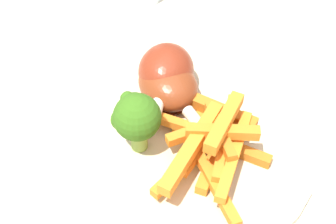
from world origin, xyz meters
The scene contains 6 objects.
dining_table centered at (0.00, 0.00, 0.62)m, with size 1.01×0.86×0.72m.
dinner_plate centered at (-0.05, 0.00, 0.73)m, with size 0.29×0.29×0.01m, color beige.
broccoli_floret_front centered at (-0.01, 0.00, 0.77)m, with size 0.04×0.05×0.06m.
carrot_fries_pile centered at (-0.06, 0.05, 0.75)m, with size 0.13×0.15×0.05m.
chicken_drumstick_near centered at (-0.08, -0.05, 0.76)m, with size 0.11×0.11×0.05m.
chicken_drumstick_far centered at (-0.07, -0.03, 0.75)m, with size 0.07×0.12×0.04m.
Camera 1 is at (0.11, 0.21, 1.05)m, focal length 44.03 mm.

